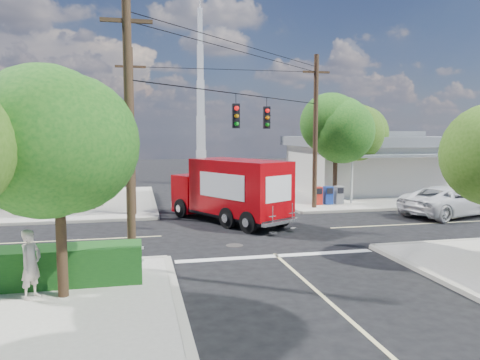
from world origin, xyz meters
name	(u,v)px	position (x,y,z in m)	size (l,w,h in m)	color
ground	(249,232)	(0.00, 0.00, 0.00)	(120.00, 120.00, 0.00)	black
sidewalk_ne	(358,194)	(10.88, 10.88, 0.07)	(14.12, 14.12, 0.14)	#A09B91
sidewalk_nw	(43,203)	(-10.88, 10.88, 0.07)	(14.12, 14.12, 0.14)	#A09B91
road_markings	(257,239)	(0.00, -1.47, 0.01)	(32.00, 32.00, 0.01)	beige
building_ne	(372,162)	(12.50, 11.97, 2.32)	(11.80, 10.20, 4.50)	beige
building_nw	(28,168)	(-12.00, 12.46, 2.22)	(10.80, 10.20, 4.30)	beige
radio_tower	(201,120)	(0.50, 20.00, 5.64)	(0.80, 0.80, 17.00)	silver
tree_sw_front	(58,141)	(-6.99, -7.54, 4.33)	(3.88, 3.78, 6.03)	#422D1C
tree_ne_front	(336,129)	(7.21, 6.76, 4.77)	(4.21, 4.14, 6.66)	#422D1C
tree_ne_back	(358,138)	(9.81, 8.96, 4.19)	(3.77, 3.66, 5.82)	#422D1C
palm_nw_front	(91,124)	(-7.50, 7.50, 5.04)	(3.01, 3.08, 5.59)	#422D1C
palm_nw_back	(58,130)	(-9.50, 9.00, 4.67)	(3.01, 3.08, 5.19)	#422D1C
utility_poles	(209,130)	(-1.58, 1.60, 4.67)	(12.00, 10.68, 9.00)	#473321
picket_fence	(45,260)	(-7.80, -5.60, 0.68)	(5.94, 0.06, 1.00)	silver
hedge_sw	(32,267)	(-8.00, -6.40, 0.69)	(6.20, 1.20, 1.10)	#133F15
vending_boxes	(328,195)	(6.50, 6.20, 0.69)	(1.90, 0.50, 1.10)	red
delivery_truck	(230,191)	(-0.40, 2.46, 1.63)	(5.51, 7.51, 3.21)	black
parked_car	(450,201)	(11.69, 1.69, 0.82)	(2.72, 5.89, 1.64)	silver
pedestrian	(31,264)	(-7.79, -7.47, 1.07)	(0.68, 0.45, 1.86)	beige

